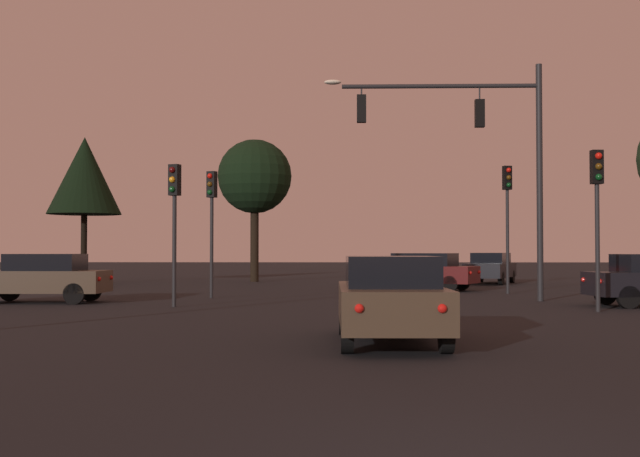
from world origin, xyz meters
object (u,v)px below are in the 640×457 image
object	(u,v)px
car_crossing_left	(42,277)
tree_center_horizon	(84,176)
car_far_lane	(491,267)
traffic_light_far_side	(212,208)
traffic_signal_mast_arm	(479,140)
car_parked_lot	(422,271)
traffic_light_median	(508,204)
traffic_light_corner_right	(174,206)
traffic_light_corner_left	(597,197)
tree_left_far	(255,177)
car_nearside_lane	(390,298)

from	to	relation	value
car_crossing_left	tree_center_horizon	distance (m)	15.58
car_crossing_left	car_far_lane	size ratio (longest dim) A/B	0.87
traffic_light_far_side	car_crossing_left	xyz separation A→B (m)	(-4.88, -2.61, -2.29)
traffic_signal_mast_arm	car_parked_lot	size ratio (longest dim) A/B	1.61
traffic_light_far_side	car_parked_lot	bearing A→B (deg)	35.00
traffic_signal_mast_arm	car_crossing_left	xyz separation A→B (m)	(-13.81, -1.17, -4.42)
traffic_light_median	traffic_light_far_side	world-z (taller)	traffic_light_median
traffic_light_corner_right	car_far_lane	xyz separation A→B (m)	(12.16, 16.91, -2.13)
traffic_light_corner_left	traffic_light_corner_right	distance (m)	11.71
traffic_light_median	tree_left_far	bearing A→B (deg)	133.10
tree_center_horizon	traffic_light_median	bearing A→B (deg)	-25.16
car_crossing_left	tree_left_far	size ratio (longest dim) A/B	0.55
car_parked_lot	traffic_light_corner_right	bearing A→B (deg)	-129.29
traffic_light_median	car_far_lane	size ratio (longest dim) A/B	1.02
traffic_light_far_side	tree_left_far	distance (m)	14.77
car_crossing_left	car_parked_lot	xyz separation A→B (m)	(12.64, 8.04, 0.00)
traffic_light_median	car_nearside_lane	size ratio (longest dim) A/B	1.08
traffic_light_corner_left	car_parked_lot	size ratio (longest dim) A/B	0.90
traffic_light_median	car_crossing_left	distance (m)	16.78
traffic_light_corner_left	tree_center_horizon	distance (m)	26.62
traffic_light_far_side	tree_center_horizon	bearing A→B (deg)	124.76
tree_left_far	traffic_signal_mast_arm	bearing A→B (deg)	-60.55
traffic_light_far_side	car_crossing_left	distance (m)	5.98
traffic_light_corner_left	car_nearside_lane	world-z (taller)	traffic_light_corner_left
traffic_light_far_side	car_parked_lot	size ratio (longest dim) A/B	0.91
traffic_light_corner_left	traffic_light_corner_right	size ratio (longest dim) A/B	1.04
traffic_signal_mast_arm	traffic_light_far_side	bearing A→B (deg)	170.88
traffic_light_corner_left	tree_left_far	size ratio (longest dim) A/B	0.57
tree_left_far	traffic_light_corner_left	bearing A→B (deg)	-61.14
traffic_light_corner_right	car_parked_lot	size ratio (longest dim) A/B	0.86
traffic_light_corner_left	car_nearside_lane	xyz separation A→B (m)	(-5.92, -7.37, -2.25)
traffic_light_median	car_nearside_lane	xyz separation A→B (m)	(-5.40, -16.40, -2.60)
traffic_light_far_side	car_far_lane	xyz separation A→B (m)	(11.81, 12.43, -2.29)
car_far_lane	car_nearside_lane	bearing A→B (deg)	-104.08
traffic_light_corner_right	traffic_light_median	xyz separation A→B (m)	(11.08, 7.47, 0.47)
car_crossing_left	car_parked_lot	bearing A→B (deg)	32.47
car_far_lane	car_crossing_left	bearing A→B (deg)	-137.97
traffic_light_far_side	car_parked_lot	world-z (taller)	traffic_light_far_side
traffic_light_median	car_far_lane	distance (m)	9.85
traffic_light_far_side	tree_center_horizon	size ratio (longest dim) A/B	0.60
car_far_lane	traffic_light_median	bearing A→B (deg)	-96.51
car_parked_lot	tree_center_horizon	size ratio (longest dim) A/B	0.66
traffic_light_corner_left	traffic_light_far_side	world-z (taller)	traffic_light_far_side
traffic_signal_mast_arm	tree_center_horizon	bearing A→B (deg)	142.18
traffic_light_far_side	traffic_light_median	bearing A→B (deg)	15.58
traffic_light_corner_left	car_crossing_left	size ratio (longest dim) A/B	1.05
traffic_light_median	car_far_lane	xyz separation A→B (m)	(1.08, 9.44, -2.60)
traffic_light_median	car_nearside_lane	world-z (taller)	traffic_light_median
car_nearside_lane	traffic_light_corner_left	bearing A→B (deg)	51.22
traffic_light_far_side	car_far_lane	distance (m)	17.30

